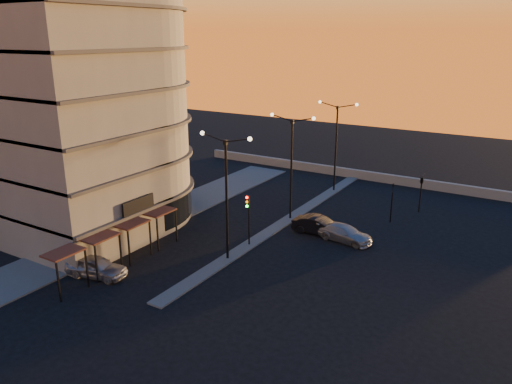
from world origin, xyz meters
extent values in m
plane|color=black|center=(0.00, 0.00, 0.00)|extent=(120.00, 120.00, 0.00)
cube|color=#4F504D|center=(-10.50, 4.00, 0.06)|extent=(5.00, 40.00, 0.12)
cube|color=#4F504D|center=(0.00, 10.00, 0.06)|extent=(1.20, 36.00, 0.12)
cube|color=slate|center=(2.00, 26.00, 0.50)|extent=(44.00, 0.50, 1.00)
cylinder|color=slate|center=(-14.00, 2.00, 12.50)|extent=(14.00, 14.00, 25.00)
cube|color=slate|center=(-14.00, -3.00, 12.50)|extent=(14.00, 10.00, 25.00)
cylinder|color=black|center=(-14.00, 2.00, 1.60)|extent=(14.16, 14.16, 2.40)
cube|color=black|center=(-6.80, -2.00, 3.60)|extent=(0.15, 3.20, 1.20)
cylinder|color=black|center=(0.00, 0.00, 4.50)|extent=(0.18, 0.18, 9.00)
cube|color=black|center=(0.00, 0.00, 8.90)|extent=(0.25, 0.25, 0.35)
sphere|color=#FFE5B2|center=(-2.00, 0.00, 9.35)|extent=(0.32, 0.32, 0.32)
sphere|color=#FFE5B2|center=(2.00, 0.00, 9.35)|extent=(0.32, 0.32, 0.32)
cylinder|color=black|center=(0.00, 10.00, 4.50)|extent=(0.18, 0.18, 9.00)
cube|color=black|center=(0.00, 10.00, 8.90)|extent=(0.25, 0.25, 0.35)
sphere|color=#FFE5B2|center=(-2.00, 10.00, 9.35)|extent=(0.32, 0.32, 0.32)
sphere|color=#FFE5B2|center=(2.00, 10.00, 9.35)|extent=(0.32, 0.32, 0.32)
cylinder|color=black|center=(0.00, 20.00, 4.50)|extent=(0.18, 0.18, 9.00)
cube|color=black|center=(0.00, 20.00, 8.90)|extent=(0.25, 0.25, 0.35)
sphere|color=#FFE5B2|center=(-2.00, 20.00, 9.35)|extent=(0.32, 0.32, 0.32)
sphere|color=#FFE5B2|center=(2.00, 20.00, 9.35)|extent=(0.32, 0.32, 0.32)
cylinder|color=black|center=(0.00, 3.00, 1.60)|extent=(0.12, 0.12, 3.20)
cube|color=black|center=(0.00, 2.82, 3.75)|extent=(0.28, 0.16, 1.00)
sphere|color=#FF0C05|center=(0.00, 2.72, 4.10)|extent=(0.20, 0.20, 0.20)
sphere|color=orange|center=(0.00, 2.72, 3.75)|extent=(0.20, 0.20, 0.20)
sphere|color=#0CFF26|center=(0.00, 2.72, 3.40)|extent=(0.20, 0.20, 0.20)
cylinder|color=black|center=(8.00, 14.00, 1.40)|extent=(0.12, 0.12, 2.80)
imported|color=black|center=(8.00, 14.00, 3.20)|extent=(0.13, 0.16, 0.80)
cylinder|color=black|center=(9.50, 18.00, 1.40)|extent=(0.12, 0.12, 2.80)
imported|color=black|center=(9.50, 18.00, 3.20)|extent=(0.42, 1.99, 0.80)
imported|color=#93959A|center=(-6.18, -7.01, 0.74)|extent=(4.62, 2.66, 1.48)
imported|color=black|center=(3.69, 8.14, 0.74)|extent=(4.52, 1.67, 1.48)
imported|color=#95989C|center=(6.14, 7.84, 0.66)|extent=(4.74, 2.38, 1.32)
camera|label=1|loc=(19.60, -27.85, 16.07)|focal=35.00mm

